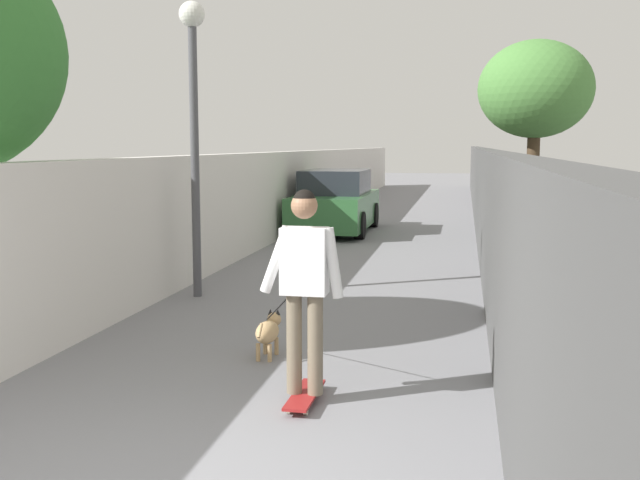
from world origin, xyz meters
TOP-DOWN VIEW (x-y plane):
  - ground_plane at (14.00, 0.00)m, footprint 80.00×80.00m
  - wall_left at (12.00, 2.36)m, footprint 48.00×0.30m
  - fence_right at (12.00, -2.36)m, footprint 48.00×0.30m
  - tree_right_near at (13.00, -3.35)m, footprint 2.41×2.41m
  - lamp_post at (6.33, 1.81)m, footprint 0.36×0.36m
  - skateboard at (2.22, -0.63)m, footprint 0.80×0.21m
  - person_skateboarder at (2.22, -0.63)m, footprint 0.22×0.71m
  - dog at (3.50, 0.02)m, footprint 1.60×0.77m
  - car_near at (14.57, 1.21)m, footprint 4.19×1.80m

SIDE VIEW (x-z plane):
  - ground_plane at x=14.00m, z-range 0.00..0.00m
  - skateboard at x=2.22m, z-range 0.03..0.11m
  - dog at x=3.50m, z-range -0.25..0.80m
  - car_near at x=14.57m, z-range -0.05..1.49m
  - wall_left at x=12.00m, z-range 0.00..1.99m
  - fence_right at x=12.00m, z-range 0.00..2.07m
  - person_skateboarder at x=2.22m, z-range 0.23..1.95m
  - lamp_post at x=6.33m, z-range 0.78..4.89m
  - tree_right_near at x=13.00m, z-range 1.12..5.47m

